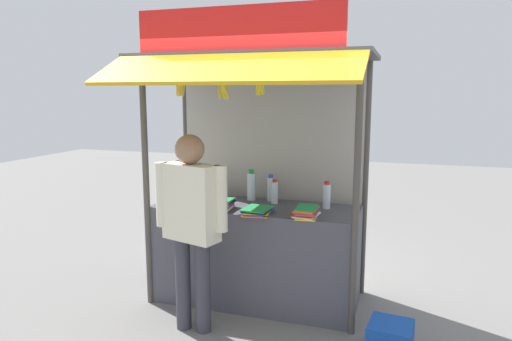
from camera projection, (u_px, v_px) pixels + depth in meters
name	position (u px, v px, depth m)	size (l,w,h in m)	color
ground_plane	(256.00, 300.00, 4.63)	(20.00, 20.00, 0.00)	slate
stall_counter	(256.00, 254.00, 4.55)	(1.96, 0.71, 0.96)	#4C4C56
stall_structure	(260.00, 133.00, 4.48)	(2.16, 1.60, 2.73)	#4C4742
water_bottle_back_left	(251.00, 186.00, 4.72)	(0.09, 0.09, 0.31)	silver
water_bottle_mid_right	(222.00, 184.00, 4.87)	(0.08, 0.08, 0.29)	silver
water_bottle_front_right	(275.00, 192.00, 4.58)	(0.07, 0.07, 0.24)	silver
water_bottle_far_left	(271.00, 189.00, 4.68)	(0.08, 0.08, 0.27)	silver
water_bottle_mid_left	(327.00, 196.00, 4.37)	(0.07, 0.07, 0.26)	silver
water_bottle_rear_center	(195.00, 186.00, 4.93)	(0.06, 0.06, 0.22)	silver
magazine_stack_right	(178.00, 200.00, 4.64)	(0.25, 0.25, 0.05)	yellow
magazine_stack_left	(221.00, 205.00, 4.34)	(0.21, 0.32, 0.09)	orange
magazine_stack_far_right	(307.00, 212.00, 4.08)	(0.22, 0.30, 0.09)	yellow
magazine_stack_front_left	(257.00, 211.00, 4.19)	(0.26, 0.32, 0.06)	orange
banana_bunch_leftmost	(260.00, 87.00, 3.80)	(0.09, 0.09, 0.23)	#332D23
banana_bunch_inner_right	(224.00, 89.00, 3.91)	(0.12, 0.12, 0.27)	#332D23
banana_bunch_inner_left	(181.00, 89.00, 4.03)	(0.10, 0.10, 0.24)	#332D23
vendor_person	(191.00, 215.00, 3.89)	(0.65, 0.33, 1.71)	#383842
plastic_crate	(390.00, 337.00, 3.70)	(0.34, 0.34, 0.23)	#194CB2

